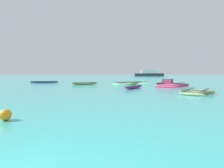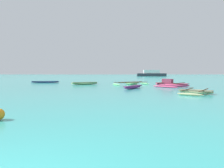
# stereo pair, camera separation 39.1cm
# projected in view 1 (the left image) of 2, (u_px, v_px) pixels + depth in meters

# --- Properties ---
(moored_boat_0) EXTENTS (3.45, 3.88, 0.34)m
(moored_boat_0) POSITION_uv_depth(u_px,v_px,m) (197.00, 91.00, 15.47)
(moored_boat_0) COLOR tan
(moored_boat_0) RESTS_ON ground_plane
(moored_boat_1) EXTENTS (3.55, 2.12, 0.33)m
(moored_boat_1) POSITION_uv_depth(u_px,v_px,m) (84.00, 83.00, 25.98)
(moored_boat_1) COLOR #B2D88C
(moored_boat_1) RESTS_ON ground_plane
(moored_boat_2) EXTENTS (4.43, 4.49, 0.87)m
(moored_boat_2) POSITION_uv_depth(u_px,v_px,m) (171.00, 84.00, 22.62)
(moored_boat_2) COLOR #E53E6D
(moored_boat_2) RESTS_ON ground_plane
(moored_boat_3) EXTENTS (2.18, 2.82, 0.30)m
(moored_boat_3) POSITION_uv_depth(u_px,v_px,m) (133.00, 87.00, 19.97)
(moored_boat_3) COLOR #913292
(moored_boat_3) RESTS_ON ground_plane
(moored_boat_4) EXTENTS (4.94, 3.89, 0.36)m
(moored_boat_4) POSITION_uv_depth(u_px,v_px,m) (131.00, 83.00, 25.89)
(moored_boat_4) COLOR #80D483
(moored_boat_4) RESTS_ON ground_plane
(moored_boat_5) EXTENTS (4.24, 1.46, 0.29)m
(moored_boat_5) POSITION_uv_depth(u_px,v_px,m) (44.00, 82.00, 29.80)
(moored_boat_5) COLOR #435FA0
(moored_boat_5) RESTS_ON ground_plane
(mooring_buoy_1) EXTENTS (0.41, 0.41, 0.41)m
(mooring_buoy_1) POSITION_uv_depth(u_px,v_px,m) (5.00, 115.00, 6.91)
(mooring_buoy_1) COLOR orange
(mooring_buoy_1) RESTS_ON ground_plane
(distant_ferry) EXTENTS (10.48, 2.30, 2.30)m
(distant_ferry) POSITION_uv_depth(u_px,v_px,m) (149.00, 74.00, 73.47)
(distant_ferry) COLOR #2D333D
(distant_ferry) RESTS_ON ground_plane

